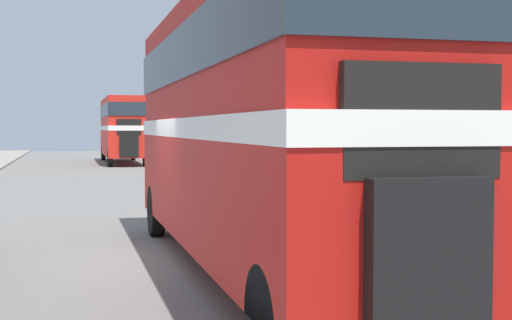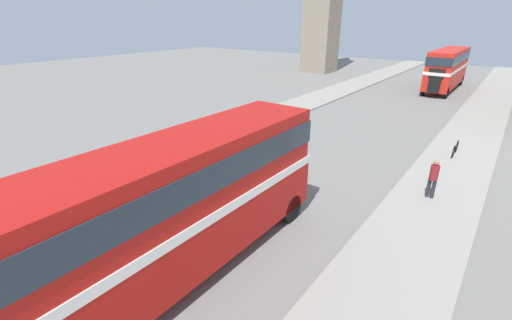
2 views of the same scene
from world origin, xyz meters
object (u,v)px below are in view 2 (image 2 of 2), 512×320
(bus_distant, at_px, (448,66))
(car_parked_near, at_px, (119,188))
(double_decker_bus, at_px, (177,201))
(pedestrian_walking, at_px, (433,177))
(bicycle_on_pavement, at_px, (455,149))

(bus_distant, distance_m, car_parked_near, 36.02)
(double_decker_bus, bearing_deg, pedestrian_walking, 62.50)
(pedestrian_walking, xyz_separation_m, bicycle_on_pavement, (-0.02, 6.24, -0.62))
(bicycle_on_pavement, bearing_deg, bus_distant, 101.99)
(bus_distant, height_order, car_parked_near, bus_distant)
(car_parked_near, bearing_deg, bicycle_on_pavement, 54.21)
(double_decker_bus, xyz_separation_m, bicycle_on_pavement, (4.98, 15.85, -2.08))
(bus_distant, relative_size, pedestrian_walking, 6.24)
(double_decker_bus, relative_size, car_parked_near, 2.55)
(double_decker_bus, height_order, pedestrian_walking, double_decker_bus)
(car_parked_near, height_order, bicycle_on_pavement, car_parked_near)
(bus_distant, height_order, bicycle_on_pavement, bus_distant)
(bus_distant, xyz_separation_m, bicycle_on_pavement, (4.45, -20.93, -2.04))
(car_parked_near, relative_size, pedestrian_walking, 2.52)
(car_parked_near, distance_m, pedestrian_walking, 13.38)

